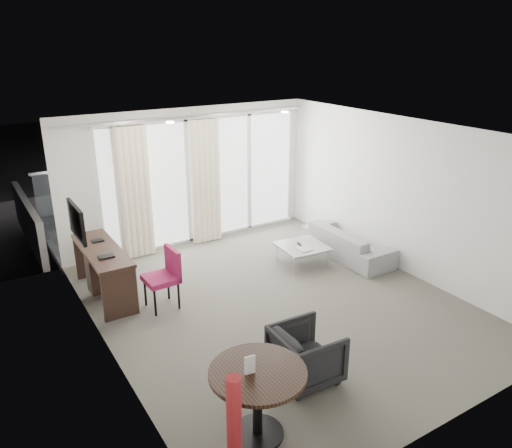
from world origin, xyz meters
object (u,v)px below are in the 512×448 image
sofa (348,242)px  rattan_chair_b (258,191)px  round_table (258,403)px  tub_armchair (306,354)px  red_lamp (234,429)px  desk_chair (161,280)px  coffee_table (302,255)px  desk (104,272)px  rattan_chair_a (213,198)px

sofa → rattan_chair_b: bearing=-2.3°
round_table → tub_armchair: size_ratio=1.32×
red_lamp → rattan_chair_b: bearing=56.5°
tub_armchair → desk_chair: bearing=21.2°
coffee_table → rattan_chair_b: (1.05, 3.16, 0.21)m
desk → red_lamp: 4.07m
round_table → tub_armchair: (0.95, 0.46, -0.05)m
red_lamp → rattan_chair_a: size_ratio=1.40×
tub_armchair → sofa: tub_armchair is taller
desk_chair → tub_armchair: bearing=-73.7°
rattan_chair_a → red_lamp: bearing=-124.9°
coffee_table → rattan_chair_b: rattan_chair_b is taller
red_lamp → coffee_table: bearing=45.8°
round_table → rattan_chair_b: round_table is taller
red_lamp → tub_armchair: (1.40, 0.79, -0.22)m
desk → tub_armchair: desk is taller
red_lamp → coffee_table: (3.28, 3.37, -0.37)m
rattan_chair_b → desk_chair: bearing=-145.9°
red_lamp → sofa: bearing=37.5°
desk_chair → coffee_table: bearing=0.9°
desk → rattan_chair_a: 4.07m
desk → red_lamp: bearing=-89.9°
coffee_table → rattan_chair_b: bearing=71.6°
sofa → desk_chair: bearing=89.4°
red_lamp → rattan_chair_b: red_lamp is taller
desk_chair → rattan_chair_a: 4.22m
coffee_table → sofa: (0.92, -0.16, 0.09)m
desk → tub_armchair: size_ratio=2.31×
coffee_table → red_lamp: bearing=-134.2°
sofa → rattan_chair_a: rattan_chair_a is taller
round_table → rattan_chair_b: size_ratio=1.26×
red_lamp → sofa: (4.19, 3.22, -0.28)m
tub_armchair → rattan_chair_a: rattan_chair_a is taller
desk_chair → coffee_table: size_ratio=1.15×
rattan_chair_a → rattan_chair_b: 1.14m
round_table → sofa: size_ratio=0.52×
desk_chair → rattan_chair_a: bearing=50.5°
tub_armchair → rattan_chair_a: 6.07m
desk → round_table: (0.46, -3.73, -0.01)m
desk → rattan_chair_a: bearing=38.4°
round_table → rattan_chair_a: 6.83m
round_table → red_lamp: red_lamp is taller
sofa → rattan_chair_b: 3.32m
desk → desk_chair: 1.02m
desk_chair → round_table: (-0.15, -2.92, -0.07)m
red_lamp → rattan_chair_a: 7.32m
sofa → round_table: bearing=127.6°
desk → round_table: 3.76m
tub_armchair → sofa: bearing=-45.9°
rattan_chair_b → rattan_chair_a: bearing=169.8°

